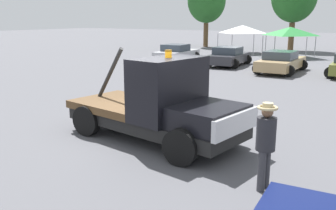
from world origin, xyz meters
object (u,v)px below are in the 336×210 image
(canopy_tent_white, at_px, (243,29))
(tree_center, at_px, (207,1))
(parked_car_silver, at_px, (177,53))
(traffic_cone, at_px, (195,108))
(parked_car_charcoal, at_px, (228,57))
(person_near_truck, at_px, (266,139))
(parked_car_tan, at_px, (281,62))
(canopy_tent_green, at_px, (290,31))
(tow_truck, at_px, (162,107))

(canopy_tent_white, height_order, tree_center, tree_center)
(parked_car_silver, height_order, traffic_cone, parked_car_silver)
(parked_car_charcoal, distance_m, canopy_tent_white, 10.11)
(person_near_truck, distance_m, tree_center, 37.26)
(parked_car_tan, distance_m, canopy_tent_green, 9.70)
(parked_car_tan, bearing_deg, canopy_tent_green, 11.78)
(tree_center, bearing_deg, traffic_cone, -64.35)
(tow_truck, relative_size, tree_center, 0.72)
(tow_truck, relative_size, canopy_tent_green, 1.54)
(tow_truck, bearing_deg, parked_car_charcoal, 115.67)
(canopy_tent_white, distance_m, tree_center, 8.81)
(parked_car_silver, xyz_separation_m, traffic_cone, (8.85, -13.67, -0.39))
(canopy_tent_white, relative_size, canopy_tent_green, 0.99)
(parked_car_charcoal, bearing_deg, tree_center, 27.59)
(parked_car_silver, bearing_deg, tree_center, 15.35)
(tree_center, xyz_separation_m, traffic_cone, (13.58, -28.28, -4.91))
(parked_car_tan, bearing_deg, person_near_truck, -165.32)
(parked_car_silver, relative_size, traffic_cone, 8.05)
(traffic_cone, bearing_deg, person_near_truck, -48.57)
(person_near_truck, relative_size, parked_car_charcoal, 0.39)
(parked_car_tan, height_order, canopy_tent_white, canopy_tent_white)
(parked_car_silver, distance_m, canopy_tent_green, 10.33)
(parked_car_silver, height_order, canopy_tent_white, canopy_tent_white)
(parked_car_tan, bearing_deg, parked_car_charcoal, 72.77)
(parked_car_silver, xyz_separation_m, tree_center, (-4.74, 14.61, 4.52))
(parked_car_charcoal, xyz_separation_m, parked_car_tan, (4.05, -1.27, 0.00))
(parked_car_silver, distance_m, traffic_cone, 16.29)
(parked_car_charcoal, height_order, canopy_tent_white, canopy_tent_white)
(person_near_truck, bearing_deg, canopy_tent_green, -69.31)
(person_near_truck, distance_m, parked_car_charcoal, 19.65)
(person_near_truck, bearing_deg, tow_truck, -15.77)
(tow_truck, distance_m, parked_car_silver, 19.10)
(parked_car_silver, height_order, parked_car_charcoal, same)
(person_near_truck, bearing_deg, parked_car_charcoal, -57.70)
(tow_truck, xyz_separation_m, parked_car_charcoal, (-4.99, 16.38, -0.33))
(parked_car_silver, distance_m, parked_car_tan, 8.58)
(parked_car_charcoal, bearing_deg, canopy_tent_green, -18.69)
(canopy_tent_white, bearing_deg, tow_truck, -73.55)
(parked_car_charcoal, xyz_separation_m, canopy_tent_green, (2.13, 8.11, 1.55))
(parked_car_charcoal, relative_size, tree_center, 0.59)
(tow_truck, bearing_deg, canopy_tent_green, 105.40)
(person_near_truck, distance_m, canopy_tent_green, 26.66)
(traffic_cone, bearing_deg, canopy_tent_green, 96.15)
(parked_car_tan, xyz_separation_m, canopy_tent_green, (-1.92, 9.38, 1.54))
(person_near_truck, relative_size, parked_car_tan, 0.37)
(tow_truck, height_order, tree_center, tree_center)
(parked_car_charcoal, height_order, canopy_tent_green, canopy_tent_green)
(parked_car_silver, distance_m, tree_center, 16.01)
(tow_truck, bearing_deg, traffic_cone, 109.07)
(canopy_tent_white, bearing_deg, parked_car_silver, -100.34)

